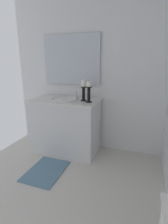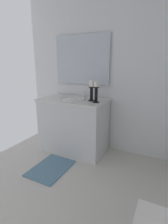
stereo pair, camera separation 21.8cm
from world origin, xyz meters
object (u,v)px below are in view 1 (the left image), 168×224
object	(u,v)px
candle_holder_short	(84,90)
bath_mat	(46,171)
sink_basin	(65,102)
mirror	(71,60)
vanity_cabinet	(65,126)
candle_holder_tall	(89,92)

from	to	relation	value
candle_holder_short	bath_mat	world-z (taller)	candle_holder_short
sink_basin	mirror	bearing A→B (deg)	-179.80
sink_basin	mirror	xyz separation A→B (m)	(-0.28, -0.00, 0.62)
mirror	candle_holder_short	world-z (taller)	mirror
bath_mat	candle_holder_short	bearing A→B (deg)	154.50
vanity_cabinet	bath_mat	distance (m)	0.75
sink_basin	candle_holder_short	size ratio (longest dim) A/B	1.35
bath_mat	sink_basin	bearing A→B (deg)	179.91
vanity_cabinet	bath_mat	xyz separation A→B (m)	(0.63, 0.00, -0.42)
candle_holder_tall	candle_holder_short	bearing A→B (deg)	-124.11
sink_basin	candle_holder_tall	bearing A→B (deg)	81.31
mirror	candle_holder_tall	size ratio (longest dim) A/B	3.26
mirror	vanity_cabinet	bearing A→B (deg)	-0.01
sink_basin	bath_mat	distance (m)	1.01
vanity_cabinet	candle_holder_tall	bearing A→B (deg)	81.33
candle_holder_tall	bath_mat	xyz separation A→B (m)	(0.56, -0.40, -0.99)
candle_holder_short	candle_holder_tall	bearing A→B (deg)	55.89
sink_basin	mirror	world-z (taller)	mirror
sink_basin	bath_mat	size ratio (longest dim) A/B	0.67
candle_holder_tall	candle_holder_short	xyz separation A→B (m)	(-0.07, -0.10, 0.01)
vanity_cabinet	sink_basin	size ratio (longest dim) A/B	2.60
candle_holder_tall	bath_mat	bearing A→B (deg)	-35.58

